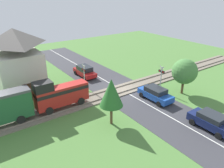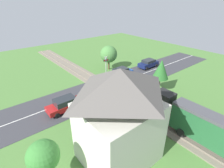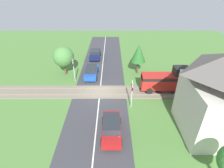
# 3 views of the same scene
# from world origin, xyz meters

# --- Properties ---
(ground_plane) EXTENTS (60.00, 60.00, 0.00)m
(ground_plane) POSITION_xyz_m (0.00, 0.00, 0.00)
(ground_plane) COLOR #4C7A38
(road_surface) EXTENTS (48.00, 6.40, 0.02)m
(road_surface) POSITION_xyz_m (0.00, 0.00, 0.01)
(road_surface) COLOR #38383D
(road_surface) RESTS_ON ground_plane
(track_bed) EXTENTS (2.80, 48.00, 0.24)m
(track_bed) POSITION_xyz_m (0.00, 0.00, 0.07)
(track_bed) COLOR #756B5B
(track_bed) RESTS_ON ground_plane
(car_near_crossing) EXTENTS (4.11, 1.83, 1.49)m
(car_near_crossing) POSITION_xyz_m (-4.16, -1.44, 0.78)
(car_near_crossing) COLOR #1E4CA8
(car_near_crossing) RESTS_ON ground_plane
(car_far_side) EXTENTS (4.14, 1.81, 1.53)m
(car_far_side) POSITION_xyz_m (6.72, 1.44, 0.79)
(car_far_side) COLOR #A81919
(car_far_side) RESTS_ON ground_plane
(car_behind_queue) EXTENTS (3.90, 1.87, 1.48)m
(car_behind_queue) POSITION_xyz_m (-10.90, -1.44, 0.78)
(car_behind_queue) COLOR #141E4C
(car_behind_queue) RESTS_ON ground_plane
(crossing_signal_west_approach) EXTENTS (0.90, 0.18, 3.21)m
(crossing_signal_west_approach) POSITION_xyz_m (-2.89, -3.57, 2.05)
(crossing_signal_west_approach) COLOR #B7B7B7
(crossing_signal_west_approach) RESTS_ON ground_plane
(crossing_signal_east_approach) EXTENTS (0.90, 0.18, 3.21)m
(crossing_signal_east_approach) POSITION_xyz_m (2.89, 3.57, 2.05)
(crossing_signal_east_approach) COLOR #B7B7B7
(crossing_signal_east_approach) RESTS_ON ground_plane
(station_building) EXTENTS (5.79, 5.03, 7.61)m
(station_building) POSITION_xyz_m (6.36, 10.08, 3.72)
(station_building) COLOR beige
(station_building) RESTS_ON ground_plane
(pedestrian_by_station) EXTENTS (0.43, 0.43, 1.73)m
(pedestrian_by_station) POSITION_xyz_m (2.76, 8.92, 0.79)
(pedestrian_by_station) COLOR #2D4C8E
(pedestrian_by_station) RESTS_ON ground_plane
(tree_by_station) EXTENTS (2.08, 2.08, 3.76)m
(tree_by_station) POSITION_xyz_m (11.54, 8.87, 2.70)
(tree_by_station) COLOR brown
(tree_by_station) RESTS_ON ground_plane
(tree_roadside_hedge) EXTENTS (2.11, 2.11, 4.43)m
(tree_roadside_hedge) POSITION_xyz_m (-5.14, 5.25, 3.14)
(tree_roadside_hedge) COLOR brown
(tree_roadside_hedge) RESTS_ON ground_plane
(tree_beyond_track) EXTENTS (2.91, 2.91, 4.22)m
(tree_beyond_track) POSITION_xyz_m (-4.81, -5.27, 2.75)
(tree_beyond_track) COLOR brown
(tree_beyond_track) RESTS_ON ground_plane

